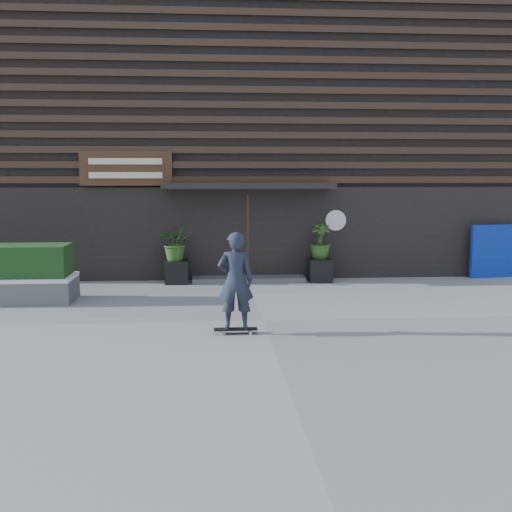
{
  "coord_description": "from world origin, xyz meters",
  "views": [
    {
      "loc": [
        -1.03,
        -11.89,
        2.84
      ],
      "look_at": [
        -0.04,
        1.36,
        1.1
      ],
      "focal_mm": 43.82,
      "sensor_mm": 36.0,
      "label": 1
    }
  ],
  "objects": [
    {
      "name": "bamboo_left",
      "position": [
        -1.9,
        4.4,
        1.08
      ],
      "size": [
        0.86,
        0.75,
        0.96
      ],
      "primitive_type": "imported",
      "color": "#2D591E",
      "rests_on": "planter_pot_left"
    },
    {
      "name": "blue_tarp",
      "position": [
        6.89,
        4.7,
        0.73
      ],
      "size": [
        1.57,
        0.36,
        1.47
      ],
      "primitive_type": "cube",
      "rotation": [
        0.0,
        0.0,
        0.16
      ],
      "color": "#0C28A1",
      "rests_on": "ground"
    },
    {
      "name": "entrance_step",
      "position": [
        0.0,
        4.6,
        0.06
      ],
      "size": [
        3.0,
        0.8,
        0.12
      ],
      "primitive_type": "cube",
      "color": "#4F4F4C",
      "rests_on": "ground"
    },
    {
      "name": "planter_pot_right",
      "position": [
        1.9,
        4.4,
        0.3
      ],
      "size": [
        0.6,
        0.6,
        0.6
      ],
      "primitive_type": "cube",
      "color": "black",
      "rests_on": "ground"
    },
    {
      "name": "bamboo_right",
      "position": [
        1.9,
        4.4,
        1.08
      ],
      "size": [
        0.54,
        0.54,
        0.96
      ],
      "primitive_type": "imported",
      "color": "#2D591E",
      "rests_on": "planter_pot_right"
    },
    {
      "name": "ground",
      "position": [
        0.0,
        0.0,
        0.0
      ],
      "size": [
        80.0,
        80.0,
        0.0
      ],
      "primitive_type": "plane",
      "color": "gray",
      "rests_on": "ground"
    },
    {
      "name": "planter_pot_left",
      "position": [
        -1.9,
        4.4,
        0.3
      ],
      "size": [
        0.6,
        0.6,
        0.6
      ],
      "primitive_type": "cube",
      "color": "black",
      "rests_on": "ground"
    },
    {
      "name": "building",
      "position": [
        -0.0,
        9.96,
        3.99
      ],
      "size": [
        18.0,
        11.0,
        8.0
      ],
      "color": "black",
      "rests_on": "ground"
    },
    {
      "name": "skateboarder",
      "position": [
        -0.58,
        -0.97,
        0.96
      ],
      "size": [
        0.78,
        0.42,
        1.84
      ],
      "color": "black",
      "rests_on": "ground"
    }
  ]
}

